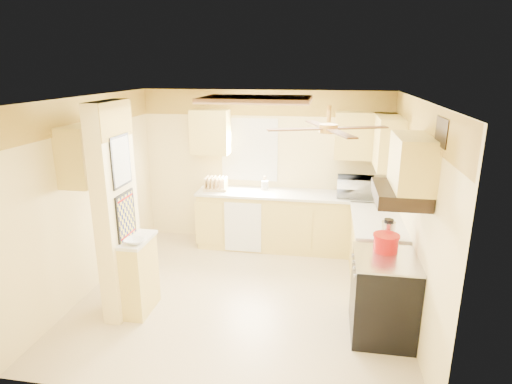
% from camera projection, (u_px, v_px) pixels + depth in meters
% --- Properties ---
extents(floor, '(4.00, 4.00, 0.00)m').
position_uv_depth(floor, '(242.00, 295.00, 5.55)').
color(floor, beige).
rests_on(floor, ground).
extents(ceiling, '(4.00, 4.00, 0.00)m').
position_uv_depth(ceiling, '(240.00, 99.00, 4.84)').
color(ceiling, white).
rests_on(ceiling, wall_back).
extents(wall_back, '(4.00, 0.00, 4.00)m').
position_uv_depth(wall_back, '(265.00, 168.00, 6.99)').
color(wall_back, '#F8E097').
rests_on(wall_back, floor).
extents(wall_front, '(4.00, 0.00, 4.00)m').
position_uv_depth(wall_front, '(194.00, 276.00, 3.40)').
color(wall_front, '#F8E097').
rests_on(wall_front, floor).
extents(wall_left, '(0.00, 3.80, 3.80)m').
position_uv_depth(wall_left, '(90.00, 195.00, 5.52)').
color(wall_left, '#F8E097').
rests_on(wall_left, floor).
extents(wall_right, '(0.00, 3.80, 3.80)m').
position_uv_depth(wall_right, '(413.00, 212.00, 4.87)').
color(wall_right, '#F8E097').
rests_on(wall_right, floor).
extents(wallpaper_border, '(4.00, 0.02, 0.40)m').
position_uv_depth(wallpaper_border, '(265.00, 103.00, 6.67)').
color(wallpaper_border, '#FFDB4B').
rests_on(wallpaper_border, wall_back).
extents(partition_column, '(0.20, 0.70, 2.50)m').
position_uv_depth(partition_column, '(116.00, 212.00, 4.89)').
color(partition_column, '#F8E097').
rests_on(partition_column, floor).
extents(partition_ledge, '(0.25, 0.55, 0.90)m').
position_uv_depth(partition_ledge, '(140.00, 276.00, 5.08)').
color(partition_ledge, '#DCC765').
rests_on(partition_ledge, floor).
extents(ledge_top, '(0.28, 0.58, 0.04)m').
position_uv_depth(ledge_top, '(137.00, 240.00, 4.95)').
color(ledge_top, white).
rests_on(ledge_top, partition_ledge).
extents(lower_cabinets_back, '(3.00, 0.60, 0.90)m').
position_uv_depth(lower_cabinets_back, '(292.00, 222.00, 6.85)').
color(lower_cabinets_back, '#DCC765').
rests_on(lower_cabinets_back, floor).
extents(lower_cabinets_right, '(0.60, 1.40, 0.90)m').
position_uv_depth(lower_cabinets_right, '(376.00, 253.00, 5.71)').
color(lower_cabinets_right, '#DCC765').
rests_on(lower_cabinets_right, floor).
extents(countertop_back, '(3.04, 0.64, 0.04)m').
position_uv_depth(countertop_back, '(293.00, 194.00, 6.71)').
color(countertop_back, white).
rests_on(countertop_back, lower_cabinets_back).
extents(countertop_right, '(0.64, 1.44, 0.04)m').
position_uv_depth(countertop_right, '(378.00, 220.00, 5.58)').
color(countertop_right, white).
rests_on(countertop_right, lower_cabinets_right).
extents(dishwasher_panel, '(0.58, 0.02, 0.80)m').
position_uv_depth(dishwasher_panel, '(243.00, 227.00, 6.68)').
color(dishwasher_panel, white).
rests_on(dishwasher_panel, lower_cabinets_back).
extents(window, '(0.92, 0.02, 1.02)m').
position_uv_depth(window, '(249.00, 150.00, 6.93)').
color(window, white).
rests_on(window, wall_back).
extents(upper_cab_back_left, '(0.60, 0.35, 0.70)m').
position_uv_depth(upper_cab_back_left, '(210.00, 132.00, 6.79)').
color(upper_cab_back_left, '#DCC765').
rests_on(upper_cab_back_left, wall_back).
extents(upper_cab_back_right, '(0.90, 0.35, 0.70)m').
position_uv_depth(upper_cab_back_right, '(365.00, 136.00, 6.41)').
color(upper_cab_back_right, '#DCC765').
rests_on(upper_cab_back_right, wall_back).
extents(upper_cab_right, '(0.35, 1.00, 0.70)m').
position_uv_depth(upper_cab_right, '(388.00, 142.00, 5.91)').
color(upper_cab_right, '#DCC765').
rests_on(upper_cab_right, wall_right).
extents(upper_cab_left_wall, '(0.35, 0.75, 0.70)m').
position_uv_depth(upper_cab_left_wall, '(87.00, 154.00, 5.08)').
color(upper_cab_left_wall, '#DCC765').
rests_on(upper_cab_left_wall, wall_left).
extents(upper_cab_over_stove, '(0.35, 0.76, 0.52)m').
position_uv_depth(upper_cab_over_stove, '(412.00, 162.00, 4.18)').
color(upper_cab_over_stove, '#DCC765').
rests_on(upper_cab_over_stove, wall_right).
extents(stove, '(0.68, 0.77, 0.92)m').
position_uv_depth(stove, '(383.00, 296.00, 4.63)').
color(stove, black).
rests_on(stove, floor).
extents(range_hood, '(0.50, 0.76, 0.14)m').
position_uv_depth(range_hood, '(400.00, 194.00, 4.29)').
color(range_hood, black).
rests_on(range_hood, upper_cab_over_stove).
extents(poster_menu, '(0.02, 0.42, 0.57)m').
position_uv_depth(poster_menu, '(121.00, 161.00, 4.70)').
color(poster_menu, black).
rests_on(poster_menu, partition_column).
extents(poster_nashville, '(0.02, 0.42, 0.57)m').
position_uv_depth(poster_nashville, '(126.00, 217.00, 4.89)').
color(poster_nashville, black).
rests_on(poster_nashville, partition_column).
extents(ceiling_light_panel, '(1.35, 0.95, 0.06)m').
position_uv_depth(ceiling_light_panel, '(257.00, 99.00, 5.31)').
color(ceiling_light_panel, brown).
rests_on(ceiling_light_panel, ceiling).
extents(ceiling_fan, '(1.15, 1.15, 0.26)m').
position_uv_depth(ceiling_fan, '(328.00, 128.00, 4.08)').
color(ceiling_fan, gold).
rests_on(ceiling_fan, ceiling).
extents(vent_grate, '(0.02, 0.40, 0.25)m').
position_uv_depth(vent_grate, '(442.00, 132.00, 3.73)').
color(vent_grate, black).
rests_on(vent_grate, wall_right).
extents(microwave, '(0.56, 0.39, 0.31)m').
position_uv_depth(microwave, '(356.00, 187.00, 6.48)').
color(microwave, white).
rests_on(microwave, countertop_back).
extents(bowl, '(0.23, 0.23, 0.05)m').
position_uv_depth(bowl, '(135.00, 241.00, 4.79)').
color(bowl, white).
rests_on(bowl, ledge_top).
extents(dutch_oven, '(0.28, 0.28, 0.19)m').
position_uv_depth(dutch_oven, '(386.00, 243.00, 4.64)').
color(dutch_oven, '#AD0D0B').
rests_on(dutch_oven, stove).
extents(kettle, '(0.16, 0.16, 0.25)m').
position_uv_depth(kettle, '(388.00, 230.00, 4.88)').
color(kettle, silver).
rests_on(kettle, countertop_right).
extents(dish_rack, '(0.39, 0.30, 0.21)m').
position_uv_depth(dish_rack, '(216.00, 185.00, 6.86)').
color(dish_rack, '#D5B47A').
rests_on(dish_rack, countertop_back).
extents(utensil_crock, '(0.11, 0.11, 0.22)m').
position_uv_depth(utensil_crock, '(265.00, 185.00, 6.89)').
color(utensil_crock, white).
rests_on(utensil_crock, countertop_back).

